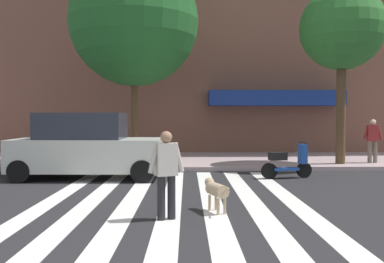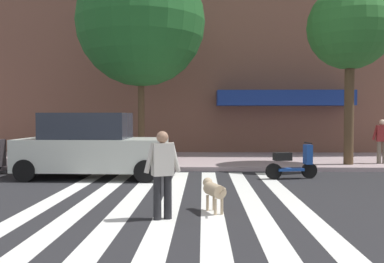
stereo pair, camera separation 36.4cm
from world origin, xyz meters
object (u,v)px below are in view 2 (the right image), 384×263
object	(u,v)px
parked_scooter	(292,163)
pedestrian_bystander	(382,139)
street_tree_nearest	(141,22)
pedestrian_dog_walker	(162,170)
parked_car_behind_first	(92,147)
street_tree_middle	(350,28)
dog_on_leash	(213,190)

from	to	relation	value
parked_scooter	pedestrian_bystander	distance (m)	4.96
parked_scooter	street_tree_nearest	size ratio (longest dim) A/B	0.21
pedestrian_dog_walker	pedestrian_bystander	distance (m)	10.95
street_tree_nearest	pedestrian_bystander	xyz separation A→B (m)	(9.05, -0.51, -4.45)
parked_scooter	pedestrian_bystander	size ratio (longest dim) A/B	0.99
pedestrian_dog_walker	parked_car_behind_first	bearing A→B (deg)	117.53
street_tree_nearest	street_tree_middle	size ratio (longest dim) A/B	1.20
dog_on_leash	pedestrian_bystander	size ratio (longest dim) A/B	0.58
dog_on_leash	pedestrian_bystander	world-z (taller)	pedestrian_bystander
parked_car_behind_first	pedestrian_bystander	bearing A→B (deg)	15.90
street_tree_nearest	street_tree_middle	world-z (taller)	street_tree_nearest
parked_scooter	dog_on_leash	bearing A→B (deg)	-118.97
street_tree_nearest	pedestrian_dog_walker	distance (m)	9.87
parked_scooter	street_tree_middle	xyz separation A→B (m)	(2.61, 2.64, 4.62)
parked_car_behind_first	dog_on_leash	xyz separation A→B (m)	(3.66, -4.57, -0.53)
parked_scooter	pedestrian_dog_walker	distance (m)	6.19
parked_car_behind_first	street_tree_nearest	bearing A→B (deg)	72.78
parked_scooter	pedestrian_dog_walker	world-z (taller)	pedestrian_dog_walker
street_tree_middle	pedestrian_bystander	distance (m)	4.25
dog_on_leash	street_tree_nearest	bearing A→B (deg)	108.16
street_tree_middle	dog_on_leash	xyz separation A→B (m)	(-5.11, -7.14, -4.66)
pedestrian_dog_walker	street_tree_nearest	bearing A→B (deg)	100.91
parked_car_behind_first	dog_on_leash	size ratio (longest dim) A/B	4.80
street_tree_nearest	pedestrian_bystander	world-z (taller)	street_tree_nearest
dog_on_leash	pedestrian_dog_walker	bearing A→B (deg)	-147.30
parked_car_behind_first	street_tree_middle	distance (m)	10.03
street_tree_middle	pedestrian_dog_walker	xyz separation A→B (m)	(-6.07, -7.76, -4.17)
parked_car_behind_first	pedestrian_bystander	size ratio (longest dim) A/B	2.76
pedestrian_bystander	pedestrian_dog_walker	bearing A→B (deg)	-132.54
street_tree_nearest	street_tree_middle	xyz separation A→B (m)	(7.72, -0.82, -0.43)
parked_scooter	street_tree_middle	bearing A→B (deg)	45.28
parked_car_behind_first	street_tree_nearest	xyz separation A→B (m)	(1.05, 3.39, 4.56)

